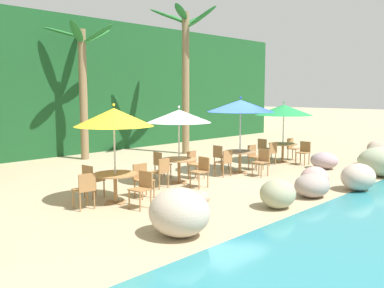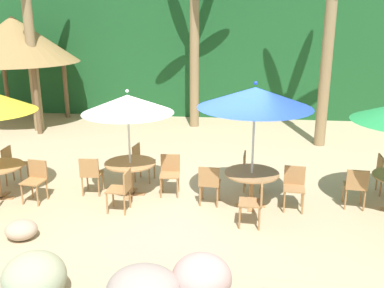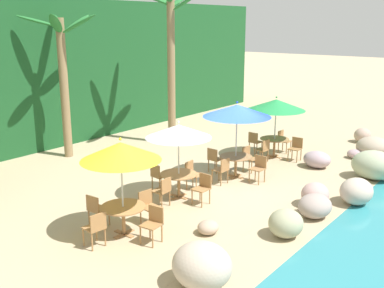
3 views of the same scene
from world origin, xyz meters
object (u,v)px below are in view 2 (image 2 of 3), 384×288
(chair_green_left, at_px, (356,185))
(palapa_hut, at_px, (14,40))
(chair_blue_inland, at_px, (249,169))
(chair_blue_right, at_px, (255,200))
(chair_white_seaward, at_px, (170,171))
(chair_white_right, at_px, (122,188))
(chair_blue_seaward, at_px, (294,185))
(umbrella_white, at_px, (128,104))
(dining_table_blue, at_px, (252,178))
(umbrella_blue, at_px, (255,98))
(palm_tree_second, at_px, (195,23))
(chair_yellow_seaward, at_px, (36,178))
(chair_white_inland, at_px, (141,160))
(chair_white_left, at_px, (91,173))
(chair_yellow_inland, at_px, (12,163))
(palm_tree_third, at_px, (332,3))
(dining_table_white, at_px, (130,168))
(chair_blue_left, at_px, (209,182))
(palm_tree_nearest, at_px, (27,15))

(chair_green_left, relative_size, palapa_hut, 0.20)
(chair_blue_inland, bearing_deg, chair_blue_right, -86.82)
(chair_white_seaward, bearing_deg, chair_blue_inland, 12.49)
(chair_white_right, distance_m, chair_blue_seaward, 3.44)
(umbrella_white, bearing_deg, dining_table_blue, -6.87)
(umbrella_blue, distance_m, palm_tree_second, 6.85)
(chair_yellow_seaward, relative_size, palm_tree_second, 0.16)
(umbrella_blue, relative_size, palapa_hut, 0.60)
(chair_blue_seaward, height_order, palm_tree_second, palm_tree_second)
(chair_white_inland, distance_m, palapa_hut, 7.73)
(chair_blue_inland, height_order, chair_green_left, same)
(chair_white_left, height_order, palm_tree_second, palm_tree_second)
(chair_yellow_inland, height_order, chair_white_inland, same)
(chair_white_seaward, xyz_separation_m, chair_white_right, (-0.79, -1.01, 0.00))
(umbrella_white, relative_size, umbrella_blue, 0.90)
(chair_yellow_inland, bearing_deg, palapa_hut, 115.30)
(chair_blue_right, relative_size, palm_tree_third, 0.14)
(chair_white_seaward, bearing_deg, palapa_hut, 138.48)
(chair_white_inland, relative_size, chair_white_right, 1.00)
(umbrella_white, height_order, dining_table_white, umbrella_white)
(chair_yellow_inland, xyz_separation_m, palm_tree_second, (3.61, 5.85, 3.01))
(dining_table_blue, bearing_deg, chair_yellow_seaward, -177.00)
(chair_yellow_seaward, distance_m, chair_white_inland, 2.38)
(chair_blue_left, bearing_deg, chair_yellow_inland, 171.81)
(palm_tree_second, bearing_deg, chair_white_right, -95.48)
(dining_table_blue, bearing_deg, umbrella_blue, -1.19)
(chair_white_seaward, bearing_deg, palm_tree_second, 91.09)
(chair_white_seaward, relative_size, chair_green_left, 1.00)
(palm_tree_second, bearing_deg, chair_yellow_seaward, -111.34)
(chair_yellow_seaward, height_order, umbrella_white, umbrella_white)
(umbrella_white, height_order, palm_tree_second, palm_tree_second)
(chair_blue_inland, height_order, palm_tree_nearest, palm_tree_nearest)
(chair_yellow_inland, xyz_separation_m, chair_white_left, (2.04, -0.44, 0.00))
(chair_blue_inland, bearing_deg, palm_tree_second, 108.06)
(palm_tree_third, bearing_deg, umbrella_blue, -114.57)
(palm_tree_nearest, bearing_deg, umbrella_white, -48.04)
(dining_table_white, bearing_deg, chair_yellow_inland, 173.92)
(chair_white_left, height_order, chair_blue_seaward, same)
(chair_yellow_seaward, height_order, palm_tree_third, palm_tree_third)
(dining_table_blue, relative_size, chair_green_left, 1.26)
(chair_white_left, bearing_deg, palapa_hut, 128.16)
(chair_blue_seaward, relative_size, palm_tree_third, 0.14)
(chair_blue_left, height_order, palapa_hut, palapa_hut)
(chair_white_right, bearing_deg, palm_tree_second, 84.52)
(umbrella_blue, height_order, chair_green_left, umbrella_blue)
(umbrella_white, relative_size, chair_blue_seaward, 2.68)
(chair_blue_seaward, relative_size, chair_blue_left, 1.00)
(chair_blue_seaward, height_order, palm_tree_nearest, palm_tree_nearest)
(umbrella_blue, bearing_deg, chair_white_right, -168.00)
(chair_white_right, bearing_deg, chair_blue_seaward, 9.34)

